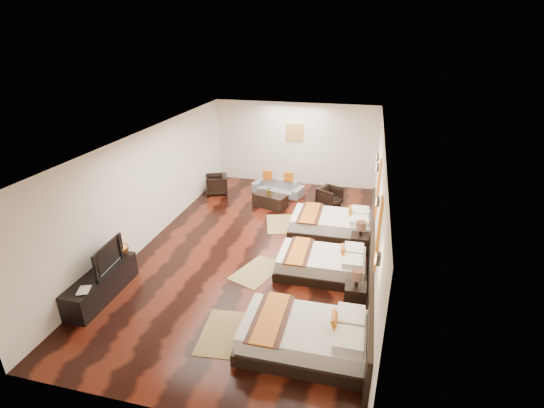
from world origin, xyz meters
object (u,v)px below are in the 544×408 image
(nightstand_b, at_px, (359,242))
(table_plant, at_px, (269,191))
(book, at_px, (78,291))
(armchair_right, at_px, (330,197))
(bed_near, at_px, (305,336))
(nightstand_a, at_px, (355,293))
(figurine, at_px, (120,246))
(sofa, at_px, (278,187))
(armchair_left, at_px, (217,184))
(tv, at_px, (104,256))
(tv_console, at_px, (102,284))
(coffee_table, at_px, (270,200))
(bed_far, at_px, (332,224))
(bed_mid, at_px, (322,263))

(nightstand_b, bearing_deg, table_plant, 142.45)
(book, distance_m, armchair_right, 7.43)
(bed_near, xyz_separation_m, nightstand_b, (0.75, 3.46, 0.01))
(armchair_right, bearing_deg, bed_near, -150.40)
(nightstand_a, relative_size, table_plant, 3.14)
(bed_near, relative_size, book, 7.47)
(figurine, relative_size, table_plant, 1.47)
(sofa, height_order, armchair_left, armchair_left)
(nightstand_b, distance_m, tv, 5.67)
(nightstand_b, distance_m, tv_console, 5.77)
(table_plant, bearing_deg, nightstand_b, -37.55)
(bed_near, relative_size, nightstand_a, 2.69)
(nightstand_b, xyz_separation_m, armchair_left, (-4.73, 2.81, 0.02))
(nightstand_b, bearing_deg, coffee_table, 141.76)
(tv, bearing_deg, bed_near, -103.09)
(nightstand_a, distance_m, figurine, 4.97)
(coffee_table, bearing_deg, tv, -113.36)
(bed_far, distance_m, armchair_right, 1.86)
(bed_far, xyz_separation_m, armchair_left, (-3.98, 1.97, 0.04))
(bed_far, distance_m, table_plant, 2.41)
(nightstand_a, relative_size, nightstand_b, 0.96)
(nightstand_a, height_order, figurine, figurine)
(armchair_right, bearing_deg, figurine, 168.53)
(tv_console, height_order, armchair_right, armchair_right)
(tv, bearing_deg, coffee_table, -27.63)
(figurine, bearing_deg, armchair_right, 51.31)
(coffee_table, xyz_separation_m, table_plant, (-0.03, -0.03, 0.33))
(armchair_right, bearing_deg, armchair_left, 115.30)
(armchair_right, bearing_deg, bed_far, -144.91)
(bed_far, xyz_separation_m, nightstand_b, (0.75, -0.84, 0.02))
(armchair_left, distance_m, table_plant, 2.08)
(sofa, relative_size, table_plant, 6.58)
(bed_near, height_order, table_plant, bed_near)
(coffee_table, bearing_deg, bed_near, -70.46)
(bed_far, distance_m, coffee_table, 2.40)
(bed_far, relative_size, nightstand_b, 2.54)
(nightstand_a, distance_m, armchair_right, 4.85)
(nightstand_a, distance_m, tv_console, 5.03)
(nightstand_a, xyz_separation_m, armchair_left, (-4.73, 4.87, 0.03))
(bed_near, relative_size, armchair_right, 3.32)
(bed_mid, bearing_deg, book, -149.22)
(nightstand_b, height_order, coffee_table, nightstand_b)
(tv_console, distance_m, armchair_right, 6.90)
(bed_far, xyz_separation_m, coffee_table, (-2.00, 1.32, -0.07))
(bed_mid, relative_size, bed_far, 0.92)
(bed_far, xyz_separation_m, tv_console, (-4.20, -3.82, 0.00))
(tv_console, height_order, coffee_table, tv_console)
(bed_near, height_order, figurine, figurine)
(nightstand_b, height_order, tv_console, nightstand_b)
(tv_console, xyz_separation_m, tv, (0.05, 0.16, 0.56))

